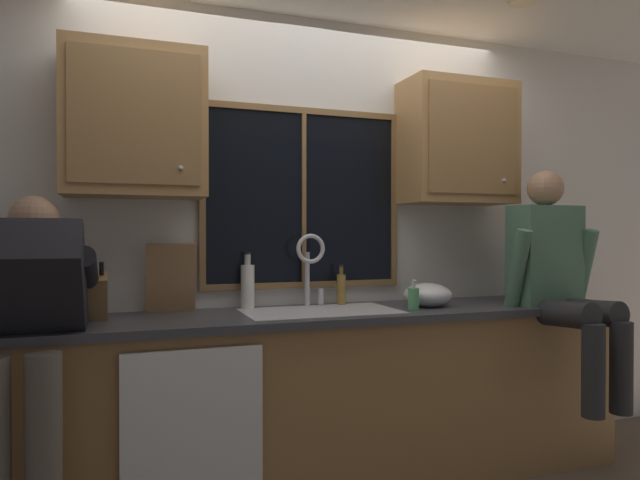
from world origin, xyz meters
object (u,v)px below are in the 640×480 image
(knife_block, at_px, (94,297))
(bottle_tall_clear, at_px, (248,285))
(soap_dispenser, at_px, (413,298))
(bottle_green_glass, at_px, (341,288))
(person_sitting_on_counter, at_px, (558,273))
(person_standing, at_px, (25,332))
(cutting_board, at_px, (171,278))
(mixing_bowl, at_px, (428,295))

(knife_block, relative_size, bottle_tall_clear, 1.06)
(soap_dispenser, relative_size, bottle_tall_clear, 0.53)
(soap_dispenser, distance_m, bottle_green_glass, 0.43)
(bottle_tall_clear, bearing_deg, soap_dispenser, -23.20)
(person_sitting_on_counter, xyz_separation_m, bottle_green_glass, (-1.10, 0.48, -0.09))
(person_standing, xyz_separation_m, cutting_board, (0.60, 0.49, 0.16))
(knife_block, height_order, mixing_bowl, knife_block)
(person_sitting_on_counter, height_order, soap_dispenser, person_sitting_on_counter)
(bottle_green_glass, height_order, bottle_tall_clear, bottle_tall_clear)
(cutting_board, height_order, mixing_bowl, cutting_board)
(person_standing, relative_size, cutting_board, 4.15)
(person_standing, bearing_deg, bottle_green_glass, 17.67)
(bottle_tall_clear, bearing_deg, mixing_bowl, -13.50)
(mixing_bowl, relative_size, soap_dispenser, 1.66)
(knife_block, distance_m, bottle_green_glass, 1.31)
(mixing_bowl, relative_size, bottle_tall_clear, 0.88)
(person_sitting_on_counter, xyz_separation_m, mixing_bowl, (-0.66, 0.26, -0.12))
(person_standing, relative_size, knife_block, 4.63)
(person_standing, height_order, knife_block, person_standing)
(cutting_board, relative_size, bottle_tall_clear, 1.18)
(knife_block, height_order, bottle_green_glass, knife_block)
(person_sitting_on_counter, relative_size, knife_block, 3.92)
(soap_dispenser, bearing_deg, mixing_bowl, 37.24)
(cutting_board, height_order, bottle_green_glass, cutting_board)
(person_sitting_on_counter, bearing_deg, person_standing, -179.76)
(person_standing, xyz_separation_m, knife_block, (0.24, 0.33, 0.09))
(knife_block, bearing_deg, mixing_bowl, -1.86)
(person_sitting_on_counter, height_order, cutting_board, person_sitting_on_counter)
(soap_dispenser, distance_m, bottle_tall_clear, 0.89)
(mixing_bowl, height_order, bottle_tall_clear, bottle_tall_clear)
(bottle_green_glass, distance_m, bottle_tall_clear, 0.54)
(knife_block, xyz_separation_m, mixing_bowl, (1.73, -0.06, -0.05))
(knife_block, relative_size, mixing_bowl, 1.20)
(soap_dispenser, bearing_deg, knife_block, 173.74)
(mixing_bowl, bearing_deg, bottle_tall_clear, 166.50)
(mixing_bowl, bearing_deg, bottle_green_glass, 153.68)
(soap_dispenser, xyz_separation_m, bottle_green_glass, (-0.28, 0.33, 0.03))
(knife_block, height_order, soap_dispenser, knife_block)
(person_sitting_on_counter, distance_m, soap_dispenser, 0.84)
(cutting_board, xyz_separation_m, soap_dispenser, (1.21, -0.33, -0.11))
(bottle_green_glass, bearing_deg, mixing_bowl, -26.32)
(person_standing, bearing_deg, bottle_tall_clear, 26.87)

